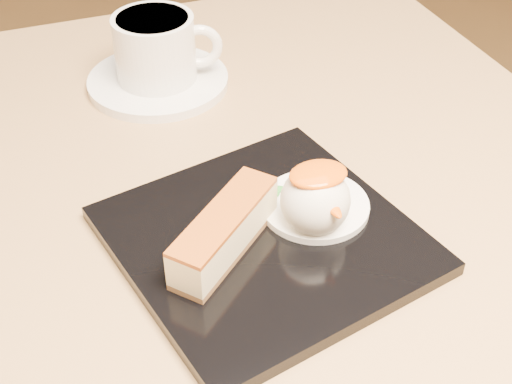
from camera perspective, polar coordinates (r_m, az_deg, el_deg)
name	(u,v)px	position (r m, az deg, el deg)	size (l,w,h in m)	color
table	(198,328)	(0.72, -4.68, -10.81)	(0.80, 0.80, 0.72)	black
dessert_plate	(265,240)	(0.57, 0.71, -3.84)	(0.22, 0.22, 0.01)	black
cheesecake	(225,231)	(0.54, -2.53, -3.17)	(0.11, 0.10, 0.04)	brown
cream_smear	(315,206)	(0.59, 4.72, -1.09)	(0.09, 0.09, 0.01)	white
ice_cream_scoop	(315,200)	(0.56, 4.76, -0.67)	(0.06, 0.06, 0.06)	white
mango_sauce	(318,174)	(0.54, 5.00, 1.42)	(0.05, 0.04, 0.01)	#E65907
mint_sprig	(271,192)	(0.60, 1.19, -0.02)	(0.03, 0.02, 0.00)	#338E2E
saucer	(158,81)	(0.78, -7.83, 8.77)	(0.15, 0.15, 0.01)	white
coffee_cup	(157,47)	(0.76, -7.93, 11.42)	(0.11, 0.08, 0.07)	white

